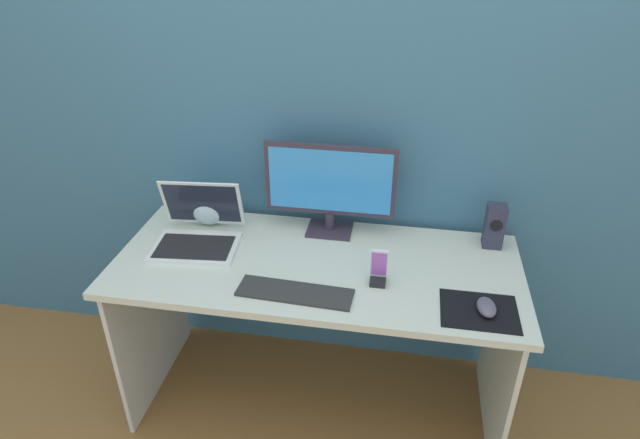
% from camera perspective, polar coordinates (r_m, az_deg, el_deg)
% --- Properties ---
extents(ground_plane, '(8.00, 8.00, 0.00)m').
position_cam_1_polar(ground_plane, '(2.49, -0.34, -18.42)').
color(ground_plane, brown).
extents(wall_back, '(6.00, 0.04, 2.50)m').
position_cam_1_polar(wall_back, '(2.12, 1.38, 13.16)').
color(wall_back, '#396781').
rests_on(wall_back, ground_plane).
extents(desk, '(1.51, 0.65, 0.72)m').
position_cam_1_polar(desk, '(2.09, -0.39, -7.79)').
color(desk, beige).
rests_on(desk, ground_plane).
extents(monitor, '(0.51, 0.14, 0.37)m').
position_cam_1_polar(monitor, '(2.10, 1.07, 3.59)').
color(monitor, '#332B38').
rests_on(monitor, desk).
extents(speaker_right, '(0.07, 0.07, 0.18)m').
position_cam_1_polar(speaker_right, '(2.17, 17.97, -0.65)').
color(speaker_right, '#2D2E41').
rests_on(speaker_right, desk).
extents(laptop, '(0.35, 0.32, 0.23)m').
position_cam_1_polar(laptop, '(2.16, -12.80, -1.30)').
color(laptop, white).
rests_on(laptop, desk).
extents(fishbowl, '(0.15, 0.15, 0.15)m').
position_cam_1_polar(fishbowl, '(2.28, -11.66, 1.32)').
color(fishbowl, silver).
rests_on(fishbowl, desk).
extents(keyboard_external, '(0.40, 0.13, 0.01)m').
position_cam_1_polar(keyboard_external, '(1.85, -2.67, -7.72)').
color(keyboard_external, '#2E2D2B').
rests_on(keyboard_external, desk).
extents(mousepad, '(0.25, 0.20, 0.00)m').
position_cam_1_polar(mousepad, '(1.86, 16.48, -9.26)').
color(mousepad, black).
rests_on(mousepad, desk).
extents(mouse, '(0.07, 0.11, 0.04)m').
position_cam_1_polar(mouse, '(1.85, 17.21, -8.86)').
color(mouse, '#56505E').
rests_on(mouse, mousepad).
extents(phone_in_dock, '(0.06, 0.05, 0.14)m').
position_cam_1_polar(phone_in_dock, '(1.89, 6.21, -5.49)').
color(phone_in_dock, black).
rests_on(phone_in_dock, desk).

